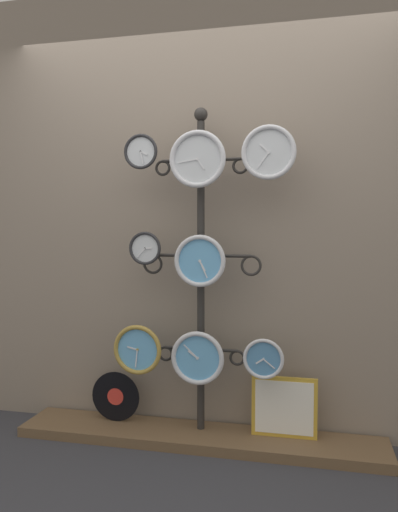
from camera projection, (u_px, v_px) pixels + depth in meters
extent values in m
plane|color=#333338|center=(184.00, 469.00, 2.65)|extent=(12.00, 12.00, 0.00)
cube|color=gray|center=(206.00, 209.00, 3.12)|extent=(4.40, 0.04, 2.80)
cube|color=brown|center=(199.00, 437.00, 2.98)|extent=(2.20, 0.36, 0.06)
cylinder|color=#282623|center=(201.00, 436.00, 3.04)|extent=(0.40, 0.40, 0.02)
cylinder|color=#282623|center=(201.00, 281.00, 2.99)|extent=(0.04, 0.04, 1.89)
sphere|color=#282623|center=(201.00, 114.00, 2.94)|extent=(0.08, 0.08, 0.08)
cylinder|color=#282623|center=(182.00, 161.00, 2.98)|extent=(0.24, 0.02, 0.02)
torus|color=#282623|center=(163.00, 168.00, 3.01)|extent=(0.10, 0.02, 0.10)
cylinder|color=#282623|center=(220.00, 159.00, 2.93)|extent=(0.24, 0.02, 0.02)
torus|color=#282623|center=(240.00, 166.00, 2.90)|extent=(0.10, 0.02, 0.10)
cylinder|color=#282623|center=(177.00, 255.00, 3.02)|extent=(0.30, 0.02, 0.02)
torus|color=#282623|center=(153.00, 264.00, 3.05)|extent=(0.12, 0.02, 0.12)
cylinder|color=#282623|center=(226.00, 256.00, 2.95)|extent=(0.30, 0.02, 0.02)
torus|color=#282623|center=(251.00, 265.00, 2.92)|extent=(0.12, 0.02, 0.12)
cylinder|color=#282623|center=(183.00, 348.00, 3.04)|extent=(0.22, 0.02, 0.02)
torus|color=#282623|center=(166.00, 354.00, 3.07)|extent=(0.10, 0.02, 0.10)
cylinder|color=#282623|center=(219.00, 350.00, 2.99)|extent=(0.22, 0.02, 0.02)
torus|color=#282623|center=(237.00, 358.00, 2.97)|extent=(0.10, 0.02, 0.10)
cylinder|color=silver|center=(141.00, 152.00, 2.94)|extent=(0.19, 0.02, 0.19)
torus|color=#262628|center=(141.00, 152.00, 2.92)|extent=(0.21, 0.02, 0.21)
cylinder|color=#262628|center=(141.00, 152.00, 2.92)|extent=(0.01, 0.01, 0.01)
cube|color=silver|center=(144.00, 153.00, 2.92)|extent=(0.04, 0.00, 0.03)
cube|color=silver|center=(142.00, 158.00, 2.92)|extent=(0.02, 0.00, 0.07)
cylinder|color=silver|center=(198.00, 159.00, 2.85)|extent=(0.30, 0.02, 0.30)
torus|color=silver|center=(197.00, 159.00, 2.83)|extent=(0.33, 0.03, 0.33)
cylinder|color=silver|center=(197.00, 159.00, 2.83)|extent=(0.02, 0.01, 0.02)
cube|color=silver|center=(201.00, 164.00, 2.83)|extent=(0.05, 0.00, 0.06)
cube|color=silver|center=(187.00, 161.00, 2.84)|extent=(0.12, 0.00, 0.02)
cylinder|color=silver|center=(269.00, 153.00, 2.79)|extent=(0.28, 0.02, 0.28)
torus|color=silver|center=(269.00, 152.00, 2.77)|extent=(0.31, 0.03, 0.31)
cylinder|color=silver|center=(269.00, 152.00, 2.78)|extent=(0.02, 0.01, 0.02)
cube|color=silver|center=(264.00, 148.00, 2.78)|extent=(0.05, 0.00, 0.05)
cube|color=silver|center=(263.00, 160.00, 2.78)|extent=(0.07, 0.00, 0.09)
cylinder|color=silver|center=(146.00, 248.00, 2.99)|extent=(0.18, 0.02, 0.18)
torus|color=#262628|center=(145.00, 248.00, 2.97)|extent=(0.20, 0.02, 0.20)
cylinder|color=#262628|center=(145.00, 248.00, 2.97)|extent=(0.01, 0.01, 0.01)
cube|color=silver|center=(148.00, 248.00, 2.97)|extent=(0.04, 0.00, 0.01)
cube|color=silver|center=(141.00, 253.00, 2.98)|extent=(0.05, 0.00, 0.06)
cylinder|color=#60A8DB|center=(200.00, 261.00, 2.90)|extent=(0.28, 0.02, 0.28)
torus|color=silver|center=(200.00, 261.00, 2.88)|extent=(0.31, 0.03, 0.31)
cylinder|color=silver|center=(200.00, 261.00, 2.88)|extent=(0.02, 0.01, 0.02)
cube|color=silver|center=(202.00, 266.00, 2.88)|extent=(0.04, 0.00, 0.06)
cube|color=silver|center=(203.00, 269.00, 2.88)|extent=(0.05, 0.00, 0.10)
cylinder|color=#60A8DB|center=(138.00, 349.00, 2.99)|extent=(0.27, 0.02, 0.27)
torus|color=#A58438|center=(137.00, 350.00, 2.98)|extent=(0.30, 0.03, 0.30)
cylinder|color=#A58438|center=(137.00, 350.00, 2.98)|extent=(0.02, 0.01, 0.02)
cube|color=silver|center=(132.00, 348.00, 2.98)|extent=(0.07, 0.00, 0.03)
cube|color=silver|center=(136.00, 359.00, 2.98)|extent=(0.02, 0.00, 0.11)
cylinder|color=#60A8DB|center=(198.00, 358.00, 2.94)|extent=(0.29, 0.02, 0.29)
torus|color=silver|center=(198.00, 358.00, 2.93)|extent=(0.32, 0.03, 0.32)
cylinder|color=silver|center=(198.00, 358.00, 2.93)|extent=(0.02, 0.01, 0.02)
cube|color=silver|center=(193.00, 355.00, 2.93)|extent=(0.06, 0.00, 0.05)
cube|color=silver|center=(191.00, 351.00, 2.93)|extent=(0.09, 0.00, 0.08)
cylinder|color=#4C84B2|center=(264.00, 358.00, 2.83)|extent=(0.21, 0.02, 0.21)
torus|color=silver|center=(263.00, 359.00, 2.81)|extent=(0.23, 0.02, 0.23)
cylinder|color=silver|center=(263.00, 359.00, 2.81)|extent=(0.01, 0.01, 0.01)
cube|color=silver|center=(260.00, 361.00, 2.82)|extent=(0.05, 0.00, 0.04)
cube|color=silver|center=(269.00, 364.00, 2.80)|extent=(0.07, 0.00, 0.06)
cylinder|color=black|center=(116.00, 396.00, 3.15)|extent=(0.32, 0.01, 0.32)
cylinder|color=red|center=(115.00, 397.00, 3.14)|extent=(0.11, 0.00, 0.11)
cube|color=gold|center=(284.00, 407.00, 2.91)|extent=(0.38, 0.02, 0.36)
cube|color=white|center=(284.00, 408.00, 2.90)|extent=(0.34, 0.00, 0.31)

